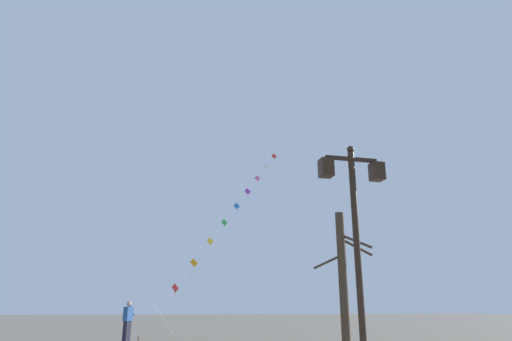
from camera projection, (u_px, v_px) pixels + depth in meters
name	position (u px, v px, depth m)	size (l,w,h in m)	color
ground_plane	(163.00, 340.00, 20.62)	(160.00, 160.00, 0.00)	#756B5B
twin_lantern_lamp_post	(355.00, 212.00, 9.46)	(1.49, 0.28, 4.91)	black
kite_train	(231.00, 214.00, 29.45)	(10.23, 12.47, 14.04)	brown
kite_flyer	(128.00, 320.00, 19.19)	(0.50, 0.58, 1.71)	#1E1E2D
bare_tree	(343.00, 276.00, 16.33)	(2.38, 1.37, 4.94)	#423323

